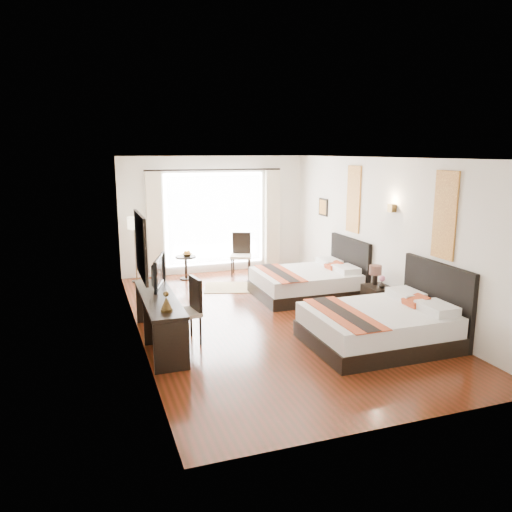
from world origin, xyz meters
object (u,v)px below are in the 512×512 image
object	(u,v)px
table_lamp	(375,272)
floor_lamp	(134,228)
nightstand	(378,300)
fruit_bowl	(187,255)
desk_chair	(185,323)
side_table	(186,268)
bed_near	(383,324)
bed_far	(309,282)
television	(154,272)
window_chair	(241,263)
console_desk	(160,320)
vase	(382,285)

from	to	relation	value
table_lamp	floor_lamp	bearing A→B (deg)	137.77
table_lamp	floor_lamp	world-z (taller)	floor_lamp
nightstand	fruit_bowl	bearing A→B (deg)	128.10
desk_chair	side_table	world-z (taller)	desk_chair
bed_near	floor_lamp	xyz separation A→B (m)	(-3.17, 5.04, 0.93)
bed_near	bed_far	bearing A→B (deg)	88.97
television	table_lamp	bearing A→B (deg)	-75.18
table_lamp	side_table	bearing A→B (deg)	129.47
nightstand	desk_chair	bearing A→B (deg)	-175.76
floor_lamp	side_table	world-z (taller)	floor_lamp
bed_near	floor_lamp	world-z (taller)	floor_lamp
side_table	window_chair	world-z (taller)	window_chair
console_desk	side_table	xyz separation A→B (m)	(1.16, 3.77, -0.10)
television	window_chair	size ratio (longest dim) A/B	0.87
vase	fruit_bowl	world-z (taller)	vase
nightstand	bed_far	bearing A→B (deg)	116.79
side_table	fruit_bowl	size ratio (longest dim) A/B	2.33
table_lamp	television	size ratio (longest dim) A/B	0.42
desk_chair	floor_lamp	distance (m)	4.10
bed_near	desk_chair	xyz separation A→B (m)	(-2.85, 1.06, -0.00)
floor_lamp	window_chair	bearing A→B (deg)	-4.33
table_lamp	fruit_bowl	size ratio (longest dim) A/B	1.53
desk_chair	window_chair	xyz separation A→B (m)	(2.10, 3.79, -0.00)
desk_chair	fruit_bowl	world-z (taller)	desk_chair
table_lamp	vase	distance (m)	0.32
console_desk	window_chair	bearing A→B (deg)	56.36
bed_far	fruit_bowl	size ratio (longest dim) A/B	8.66
television	side_table	size ratio (longest dim) A/B	1.58
side_table	desk_chair	bearing A→B (deg)	-101.54
desk_chair	floor_lamp	bearing A→B (deg)	-94.48
desk_chair	floor_lamp	world-z (taller)	floor_lamp
console_desk	bed_far	bearing A→B (deg)	26.06
vase	side_table	bearing A→B (deg)	127.15
bed_near	vase	size ratio (longest dim) A/B	17.57
desk_chair	side_table	size ratio (longest dim) A/B	1.85
bed_near	fruit_bowl	size ratio (longest dim) A/B	9.09
bed_far	console_desk	world-z (taller)	bed_far
table_lamp	floor_lamp	xyz separation A→B (m)	(-3.94, 3.58, 0.50)
floor_lamp	side_table	size ratio (longest dim) A/B	2.69
bed_far	vase	world-z (taller)	bed_far
vase	console_desk	world-z (taller)	console_desk
nightstand	side_table	bearing A→B (deg)	128.29
bed_near	table_lamp	bearing A→B (deg)	62.25
side_table	fruit_bowl	world-z (taller)	fruit_bowl
table_lamp	television	distance (m)	3.99
bed_near	side_table	xyz separation A→B (m)	(-2.06, 4.91, -0.04)
bed_far	television	bearing A→B (deg)	-162.10
vase	television	distance (m)	4.00
nightstand	desk_chair	xyz separation A→B (m)	(-3.61, -0.27, 0.06)
floor_lamp	window_chair	xyz separation A→B (m)	(2.42, -0.18, -0.94)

